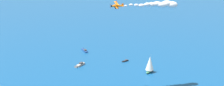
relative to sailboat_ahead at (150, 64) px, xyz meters
name	(u,v)px	position (x,y,z in m)	size (l,w,h in m)	color
sailboat_ahead	(150,64)	(0.00, 0.00, 0.00)	(7.42, 10.46, 13.15)	#33704C
motorboat_outer_ring_a	(79,65)	(36.11, 36.19, -5.26)	(6.08, 9.58, 2.73)	#9E9993
motorboat_outer_ring_b	(125,61)	(24.94, 3.04, -5.56)	(1.75, 5.75, 1.65)	black
motorboat_outer_ring_c	(85,50)	(62.89, 18.24, -5.28)	(9.34, 3.32, 2.66)	#23478C
biplane_lead	(116,6)	(-17.76, 40.01, 46.88)	(7.30, 7.11, 3.64)	orange
wingwalker_lead	(117,1)	(-17.99, 40.11, 49.06)	(0.89, 0.43, 1.78)	red
smoke_trail_lead	(162,5)	(-26.79, 17.67, 46.63)	(13.78, 27.34, 4.58)	silver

